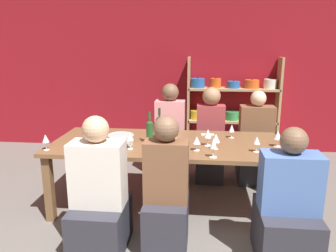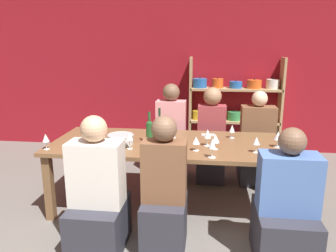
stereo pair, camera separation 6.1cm
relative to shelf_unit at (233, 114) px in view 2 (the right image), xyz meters
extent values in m
cube|color=maroon|center=(-0.98, 0.20, 0.71)|extent=(8.80, 0.06, 2.70)
cube|color=tan|center=(-0.69, 0.00, 0.13)|extent=(0.04, 0.30, 1.54)
cube|color=tan|center=(0.72, 0.00, 0.13)|extent=(0.04, 0.30, 1.54)
cube|color=tan|center=(0.02, 0.00, -0.62)|extent=(1.40, 0.30, 0.04)
cylinder|color=silver|center=(-0.55, 0.00, -0.55)|extent=(0.22, 0.22, 0.10)
sphere|color=black|center=(-0.55, 0.00, -0.49)|extent=(0.02, 0.02, 0.02)
cylinder|color=#338447|center=(-0.27, 0.00, -0.55)|extent=(0.18, 0.18, 0.10)
sphere|color=black|center=(-0.27, 0.00, -0.49)|extent=(0.02, 0.02, 0.02)
cylinder|color=#235BAD|center=(0.02, 0.00, -0.55)|extent=(0.20, 0.20, 0.12)
sphere|color=black|center=(0.02, 0.00, -0.48)|extent=(0.02, 0.02, 0.02)
cylinder|color=#338447|center=(0.30, 0.00, -0.56)|extent=(0.19, 0.19, 0.10)
sphere|color=black|center=(0.30, 0.00, -0.49)|extent=(0.02, 0.02, 0.02)
cylinder|color=#338447|center=(0.58, 0.00, -0.56)|extent=(0.25, 0.25, 0.09)
sphere|color=black|center=(0.58, 0.00, -0.50)|extent=(0.02, 0.02, 0.02)
cube|color=tan|center=(0.02, 0.00, -0.11)|extent=(1.40, 0.30, 0.04)
cylinder|color=gold|center=(-0.55, 0.00, -0.02)|extent=(0.21, 0.21, 0.14)
sphere|color=black|center=(-0.55, 0.00, 0.06)|extent=(0.02, 0.02, 0.02)
cylinder|color=gold|center=(-0.27, 0.00, -0.02)|extent=(0.19, 0.19, 0.14)
sphere|color=black|center=(-0.27, 0.00, 0.06)|extent=(0.02, 0.02, 0.02)
cylinder|color=#338447|center=(0.02, 0.00, -0.02)|extent=(0.22, 0.22, 0.14)
sphere|color=black|center=(0.02, 0.00, 0.06)|extent=(0.02, 0.02, 0.02)
cylinder|color=#E0561E|center=(0.30, 0.00, -0.02)|extent=(0.21, 0.21, 0.15)
sphere|color=black|center=(0.30, 0.00, 0.07)|extent=(0.02, 0.02, 0.02)
cube|color=tan|center=(0.02, 0.00, 0.40)|extent=(1.40, 0.30, 0.04)
cylinder|color=#235BAD|center=(-0.55, 0.00, 0.49)|extent=(0.22, 0.22, 0.14)
sphere|color=black|center=(-0.55, 0.00, 0.58)|extent=(0.02, 0.02, 0.02)
cylinder|color=#E0561E|center=(-0.27, 0.00, 0.49)|extent=(0.17, 0.17, 0.15)
sphere|color=black|center=(-0.27, 0.00, 0.58)|extent=(0.02, 0.02, 0.02)
cylinder|color=#235BAD|center=(0.02, 0.00, 0.47)|extent=(0.20, 0.20, 0.10)
sphere|color=black|center=(0.02, 0.00, 0.54)|extent=(0.02, 0.02, 0.02)
cylinder|color=#E0561E|center=(0.30, 0.00, 0.49)|extent=(0.22, 0.22, 0.13)
sphere|color=black|center=(0.30, 0.00, 0.56)|extent=(0.02, 0.02, 0.02)
cylinder|color=silver|center=(0.58, 0.00, 0.49)|extent=(0.20, 0.20, 0.14)
sphere|color=black|center=(0.58, 0.00, 0.58)|extent=(0.02, 0.02, 0.02)
cube|color=brown|center=(-0.83, -1.93, 0.06)|extent=(2.40, 1.04, 0.04)
cube|color=brown|center=(-1.95, -2.37, -0.30)|extent=(0.08, 0.08, 0.68)
cube|color=brown|center=(0.29, -2.37, -0.30)|extent=(0.08, 0.08, 0.68)
cube|color=brown|center=(-1.95, -1.49, -0.30)|extent=(0.08, 0.08, 0.68)
cube|color=brown|center=(0.29, -1.49, -0.30)|extent=(0.08, 0.08, 0.68)
cylinder|color=#B7BABC|center=(-1.30, -2.04, 0.13)|extent=(0.26, 0.26, 0.10)
torus|color=#B7BABC|center=(-1.30, -2.04, 0.17)|extent=(0.27, 0.27, 0.01)
cylinder|color=#19381E|center=(-0.92, -1.81, 0.19)|extent=(0.08, 0.08, 0.22)
cone|color=#19381E|center=(-0.92, -1.81, 0.32)|extent=(0.08, 0.08, 0.04)
cylinder|color=#19381E|center=(-0.92, -1.81, 0.38)|extent=(0.03, 0.03, 0.08)
cylinder|color=#1E4C23|center=(-1.00, -1.98, 0.19)|extent=(0.07, 0.07, 0.22)
cone|color=#1E4C23|center=(-1.00, -1.98, 0.31)|extent=(0.07, 0.07, 0.03)
cylinder|color=#1E4C23|center=(-1.00, -1.98, 0.37)|extent=(0.03, 0.03, 0.08)
cylinder|color=white|center=(-0.71, -2.27, 0.08)|extent=(0.06, 0.06, 0.00)
cylinder|color=white|center=(-0.71, -2.27, 0.12)|extent=(0.01, 0.01, 0.08)
cone|color=white|center=(-0.71, -2.27, 0.20)|extent=(0.07, 0.07, 0.08)
cylinder|color=white|center=(-0.14, -1.69, 0.08)|extent=(0.06, 0.06, 0.00)
cylinder|color=white|center=(-0.14, -1.69, 0.12)|extent=(0.01, 0.01, 0.06)
cone|color=white|center=(-0.14, -1.69, 0.19)|extent=(0.06, 0.06, 0.08)
cylinder|color=white|center=(-0.33, -2.12, 0.08)|extent=(0.06, 0.06, 0.00)
cylinder|color=white|center=(-0.33, -2.12, 0.12)|extent=(0.01, 0.01, 0.07)
cone|color=white|center=(-0.33, -2.12, 0.19)|extent=(0.08, 0.08, 0.08)
cylinder|color=white|center=(-0.51, -2.18, 0.08)|extent=(0.06, 0.06, 0.00)
cylinder|color=white|center=(-0.51, -2.18, 0.12)|extent=(0.01, 0.01, 0.06)
cone|color=white|center=(-0.51, -2.18, 0.19)|extent=(0.07, 0.07, 0.07)
cylinder|color=white|center=(-0.40, -2.01, 0.08)|extent=(0.07, 0.07, 0.00)
cylinder|color=white|center=(-0.40, -2.01, 0.12)|extent=(0.01, 0.01, 0.08)
cone|color=white|center=(-0.40, -2.01, 0.21)|extent=(0.07, 0.07, 0.09)
cylinder|color=beige|center=(-0.40, -2.01, 0.19)|extent=(0.04, 0.04, 0.04)
cylinder|color=white|center=(-1.97, -2.31, 0.08)|extent=(0.06, 0.06, 0.00)
cylinder|color=white|center=(-1.97, -2.31, 0.12)|extent=(0.01, 0.01, 0.07)
cone|color=white|center=(-1.97, -2.31, 0.20)|extent=(0.07, 0.07, 0.08)
cylinder|color=maroon|center=(-1.97, -2.31, 0.18)|extent=(0.04, 0.04, 0.03)
cylinder|color=white|center=(-0.36, -2.37, 0.08)|extent=(0.07, 0.07, 0.00)
cylinder|color=white|center=(-0.36, -2.37, 0.13)|extent=(0.01, 0.01, 0.08)
cone|color=white|center=(-0.36, -2.37, 0.22)|extent=(0.07, 0.07, 0.09)
cylinder|color=maroon|center=(-0.36, -2.37, 0.19)|extent=(0.04, 0.04, 0.04)
cylinder|color=white|center=(0.29, -1.97, 0.08)|extent=(0.07, 0.07, 0.00)
cylinder|color=white|center=(0.29, -1.97, 0.12)|extent=(0.01, 0.01, 0.07)
cone|color=white|center=(0.29, -1.97, 0.20)|extent=(0.08, 0.08, 0.08)
cylinder|color=beige|center=(0.29, -1.97, 0.18)|extent=(0.05, 0.05, 0.03)
cylinder|color=white|center=(-1.52, -2.22, 0.08)|extent=(0.06, 0.06, 0.00)
cylinder|color=white|center=(-1.52, -2.22, 0.12)|extent=(0.01, 0.01, 0.07)
cone|color=white|center=(-1.52, -2.22, 0.20)|extent=(0.07, 0.07, 0.10)
cylinder|color=beige|center=(-1.52, -2.22, 0.18)|extent=(0.04, 0.04, 0.04)
cylinder|color=white|center=(0.05, -2.17, 0.08)|extent=(0.06, 0.06, 0.00)
cylinder|color=white|center=(0.05, -2.17, 0.12)|extent=(0.01, 0.01, 0.08)
cone|color=white|center=(0.05, -2.17, 0.20)|extent=(0.07, 0.07, 0.07)
cylinder|color=white|center=(-1.16, -2.20, 0.08)|extent=(0.06, 0.06, 0.00)
cylinder|color=white|center=(-1.16, -2.20, 0.13)|extent=(0.01, 0.01, 0.09)
cone|color=white|center=(-1.16, -2.20, 0.21)|extent=(0.07, 0.07, 0.08)
cylinder|color=maroon|center=(-1.16, -2.20, 0.19)|extent=(0.04, 0.04, 0.03)
cylinder|color=white|center=(-0.91, -1.96, 0.08)|extent=(0.07, 0.07, 0.00)
cylinder|color=white|center=(-0.91, -1.96, 0.12)|extent=(0.01, 0.01, 0.07)
cone|color=white|center=(-0.91, -1.96, 0.21)|extent=(0.08, 0.08, 0.10)
cylinder|color=beige|center=(-0.91, -1.96, 0.18)|extent=(0.04, 0.04, 0.04)
cube|color=silver|center=(-0.40, -1.60, 0.09)|extent=(0.15, 0.08, 0.01)
cube|color=#2D2D38|center=(-1.31, -2.77, -0.44)|extent=(0.44, 0.55, 0.41)
cube|color=silver|center=(-1.31, -2.77, 0.04)|extent=(0.44, 0.24, 0.54)
sphere|color=tan|center=(-1.31, -2.77, 0.42)|extent=(0.22, 0.22, 0.22)
cube|color=#2D2D38|center=(-0.36, -1.14, -0.41)|extent=(0.35, 0.44, 0.47)
cube|color=#99383D|center=(-0.36, -1.14, 0.08)|extent=(0.35, 0.19, 0.52)
sphere|color=#9E7556|center=(-0.36, -1.14, 0.46)|extent=(0.23, 0.23, 0.23)
cube|color=#2D2D38|center=(-0.75, -2.72, -0.41)|extent=(0.36, 0.45, 0.45)
cube|color=brown|center=(-0.75, -2.72, 0.07)|extent=(0.36, 0.20, 0.51)
sphere|color=brown|center=(-0.75, -2.72, 0.43)|extent=(0.21, 0.21, 0.21)
cube|color=#2D2D38|center=(0.22, -1.11, -0.43)|extent=(0.42, 0.53, 0.43)
cube|color=brown|center=(0.22, -1.11, 0.06)|extent=(0.42, 0.23, 0.55)
sphere|color=beige|center=(0.22, -1.11, 0.43)|extent=(0.19, 0.19, 0.19)
cube|color=#2D2D38|center=(0.22, -2.77, -0.42)|extent=(0.45, 0.57, 0.44)
cube|color=#4C70B7|center=(0.22, -2.77, 0.04)|extent=(0.45, 0.25, 0.47)
sphere|color=brown|center=(0.22, -2.77, 0.37)|extent=(0.21, 0.21, 0.21)
cube|color=#2D2D38|center=(-0.87, -1.14, -0.42)|extent=(0.37, 0.47, 0.43)
cube|color=pink|center=(-0.87, -1.14, 0.09)|extent=(0.37, 0.21, 0.60)
sphere|color=brown|center=(-0.87, -1.14, 0.50)|extent=(0.22, 0.22, 0.22)
camera|label=1|loc=(-0.48, -5.21, 1.07)|focal=35.00mm
camera|label=2|loc=(-0.42, -5.21, 1.07)|focal=35.00mm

